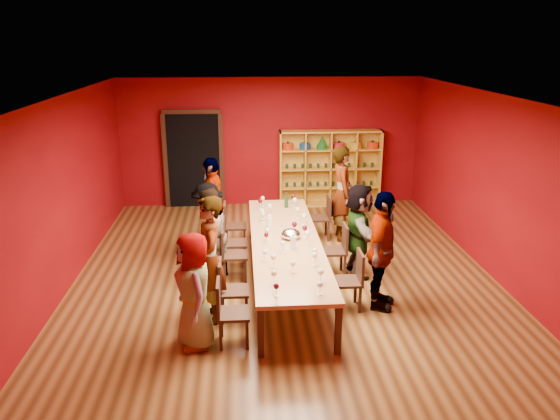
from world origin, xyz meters
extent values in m
cube|color=#533115|center=(0.00, 0.00, -0.01)|extent=(7.10, 9.10, 0.02)
cube|color=#70050B|center=(0.00, 4.51, 1.50)|extent=(7.10, 0.02, 3.00)
cube|color=#70050B|center=(0.00, -4.51, 1.50)|extent=(7.10, 0.02, 3.00)
cube|color=#70050B|center=(-3.51, 0.00, 1.50)|extent=(0.02, 9.10, 3.00)
cube|color=#70050B|center=(3.51, 0.00, 1.50)|extent=(0.02, 9.10, 3.00)
cube|color=silver|center=(0.00, 0.00, 3.01)|extent=(7.10, 9.10, 0.02)
cube|color=#AD7748|center=(0.00, 0.00, 0.72)|extent=(1.10, 4.50, 0.06)
cube|color=black|center=(-0.49, -2.17, 0.34)|extent=(0.08, 0.08, 0.69)
cube|color=black|center=(-0.49, 2.17, 0.34)|extent=(0.08, 0.08, 0.69)
cube|color=black|center=(0.49, -2.17, 0.34)|extent=(0.08, 0.08, 0.69)
cube|color=black|center=(0.49, 2.17, 0.34)|extent=(0.08, 0.08, 0.69)
cube|color=black|center=(-1.80, 4.44, 1.10)|extent=(1.20, 0.14, 2.20)
cube|color=black|center=(-1.80, 4.37, 2.25)|extent=(1.32, 0.06, 0.10)
cube|color=black|center=(-2.45, 4.37, 1.10)|extent=(0.10, 0.06, 2.20)
cube|color=black|center=(-1.15, 4.37, 1.10)|extent=(0.10, 0.06, 2.20)
cube|color=gold|center=(0.22, 4.28, 0.90)|extent=(0.04, 0.40, 1.80)
cube|color=gold|center=(2.58, 4.28, 0.90)|extent=(0.04, 0.40, 1.80)
cube|color=gold|center=(1.40, 4.28, 1.78)|extent=(2.40, 0.40, 0.04)
cube|color=gold|center=(1.40, 4.28, 0.02)|extent=(2.40, 0.40, 0.04)
cube|color=gold|center=(1.40, 4.47, 0.90)|extent=(2.40, 0.02, 1.80)
cube|color=gold|center=(1.40, 4.28, 0.45)|extent=(2.36, 0.38, 0.03)
cube|color=gold|center=(1.40, 4.28, 0.90)|extent=(2.36, 0.38, 0.03)
cube|color=gold|center=(1.40, 4.28, 1.35)|extent=(2.36, 0.38, 0.03)
cube|color=gold|center=(0.80, 4.28, 0.90)|extent=(0.03, 0.38, 1.76)
cube|color=gold|center=(1.40, 4.28, 0.90)|extent=(0.03, 0.38, 1.76)
cube|color=gold|center=(2.00, 4.28, 0.90)|extent=(0.03, 0.38, 1.76)
cylinder|color=red|center=(0.40, 4.28, 1.44)|extent=(0.26, 0.26, 0.15)
sphere|color=black|center=(0.40, 4.28, 1.53)|extent=(0.05, 0.05, 0.05)
cylinder|color=navy|center=(0.80, 4.28, 1.44)|extent=(0.26, 0.26, 0.15)
sphere|color=black|center=(0.80, 4.28, 1.53)|extent=(0.05, 0.05, 0.05)
cylinder|color=#186125|center=(1.20, 4.28, 1.41)|extent=(0.26, 0.26, 0.08)
cone|color=#186125|center=(1.20, 4.28, 1.56)|extent=(0.24, 0.24, 0.22)
cylinder|color=red|center=(1.60, 4.28, 1.44)|extent=(0.26, 0.26, 0.15)
sphere|color=black|center=(1.60, 4.28, 1.53)|extent=(0.05, 0.05, 0.05)
cylinder|color=gold|center=(2.00, 4.28, 1.44)|extent=(0.26, 0.26, 0.15)
sphere|color=black|center=(2.00, 4.28, 1.53)|extent=(0.05, 0.05, 0.05)
cylinder|color=red|center=(2.40, 4.28, 1.44)|extent=(0.26, 0.26, 0.15)
sphere|color=black|center=(2.40, 4.28, 1.53)|extent=(0.05, 0.05, 0.05)
cylinder|color=#1B301F|center=(0.38, 4.28, 0.52)|extent=(0.07, 0.07, 0.10)
cylinder|color=#1B301F|center=(0.56, 4.28, 0.52)|extent=(0.07, 0.07, 0.10)
cylinder|color=#1B301F|center=(0.75, 4.28, 0.52)|extent=(0.07, 0.07, 0.10)
cylinder|color=#1B301F|center=(0.93, 4.28, 0.52)|extent=(0.07, 0.07, 0.10)
cylinder|color=#1B301F|center=(1.12, 4.28, 0.52)|extent=(0.07, 0.07, 0.10)
cylinder|color=#1B301F|center=(1.30, 4.28, 0.52)|extent=(0.07, 0.07, 0.10)
cylinder|color=#1B301F|center=(1.49, 4.28, 0.52)|extent=(0.07, 0.07, 0.10)
cylinder|color=#1B301F|center=(1.67, 4.28, 0.52)|extent=(0.07, 0.07, 0.10)
cylinder|color=#1B301F|center=(1.86, 4.28, 0.52)|extent=(0.07, 0.07, 0.10)
cylinder|color=#1B301F|center=(2.04, 4.28, 0.52)|extent=(0.07, 0.07, 0.10)
cylinder|color=#1B301F|center=(2.23, 4.28, 0.52)|extent=(0.07, 0.07, 0.10)
cylinder|color=#1B301F|center=(2.42, 4.28, 0.52)|extent=(0.07, 0.07, 0.10)
cylinder|color=#1B301F|center=(0.38, 4.28, 0.97)|extent=(0.07, 0.07, 0.10)
cylinder|color=#1B301F|center=(0.56, 4.28, 0.97)|extent=(0.07, 0.07, 0.10)
cylinder|color=#1B301F|center=(0.75, 4.28, 0.97)|extent=(0.07, 0.07, 0.10)
cylinder|color=#1B301F|center=(0.93, 4.28, 0.97)|extent=(0.07, 0.07, 0.10)
cylinder|color=#1B301F|center=(1.12, 4.28, 0.97)|extent=(0.07, 0.07, 0.10)
cylinder|color=#1B301F|center=(1.30, 4.28, 0.97)|extent=(0.07, 0.07, 0.10)
cylinder|color=#1B301F|center=(1.49, 4.28, 0.97)|extent=(0.07, 0.07, 0.10)
cylinder|color=#1B301F|center=(1.67, 4.28, 0.97)|extent=(0.07, 0.07, 0.10)
cylinder|color=#1B301F|center=(1.86, 4.28, 0.97)|extent=(0.07, 0.07, 0.10)
cylinder|color=#1B301F|center=(2.04, 4.28, 0.97)|extent=(0.07, 0.07, 0.10)
cylinder|color=#1B301F|center=(2.23, 4.28, 0.97)|extent=(0.07, 0.07, 0.10)
cylinder|color=#1B301F|center=(2.42, 4.28, 0.97)|extent=(0.07, 0.07, 0.10)
cube|color=black|center=(-0.83, -1.81, 0.43)|extent=(0.42, 0.42, 0.04)
cube|color=black|center=(-1.02, -1.81, 0.67)|extent=(0.04, 0.40, 0.44)
cube|color=black|center=(-1.00, -1.98, 0.21)|extent=(0.04, 0.04, 0.41)
cube|color=black|center=(-0.66, -1.98, 0.21)|extent=(0.04, 0.04, 0.41)
cube|color=black|center=(-1.00, -1.64, 0.21)|extent=(0.04, 0.04, 0.41)
cube|color=black|center=(-0.66, -1.64, 0.21)|extent=(0.04, 0.04, 0.41)
imported|color=silver|center=(-1.33, -1.81, 0.78)|extent=(0.63, 0.85, 1.56)
cube|color=black|center=(-0.83, -1.15, 0.43)|extent=(0.42, 0.42, 0.04)
cube|color=black|center=(-1.02, -1.15, 0.67)|extent=(0.04, 0.40, 0.44)
cube|color=black|center=(-1.00, -1.32, 0.21)|extent=(0.04, 0.04, 0.41)
cube|color=black|center=(-0.66, -1.32, 0.21)|extent=(0.04, 0.04, 0.41)
cube|color=black|center=(-1.00, -0.98, 0.21)|extent=(0.04, 0.04, 0.41)
cube|color=black|center=(-0.66, -0.98, 0.21)|extent=(0.04, 0.04, 0.41)
imported|color=#525358|center=(-1.16, -1.15, 0.92)|extent=(0.59, 0.74, 1.83)
cube|color=black|center=(-0.83, 0.18, 0.43)|extent=(0.42, 0.42, 0.04)
cube|color=black|center=(-1.02, 0.18, 0.67)|extent=(0.04, 0.40, 0.44)
cube|color=black|center=(-1.00, 0.01, 0.21)|extent=(0.04, 0.04, 0.41)
cube|color=black|center=(-0.66, 0.01, 0.21)|extent=(0.04, 0.04, 0.41)
cube|color=black|center=(-1.00, 0.35, 0.21)|extent=(0.04, 0.04, 0.41)
cube|color=black|center=(-0.66, 0.35, 0.21)|extent=(0.04, 0.04, 0.41)
imported|color=#47474C|center=(-1.24, 0.18, 0.79)|extent=(0.70, 0.87, 1.57)
cube|color=black|center=(-0.83, 0.73, 0.43)|extent=(0.42, 0.42, 0.04)
cube|color=black|center=(-1.02, 0.73, 0.67)|extent=(0.04, 0.40, 0.44)
cube|color=black|center=(-1.00, 0.56, 0.21)|extent=(0.04, 0.04, 0.41)
cube|color=black|center=(-0.66, 0.56, 0.21)|extent=(0.04, 0.04, 0.41)
cube|color=black|center=(-1.00, 0.90, 0.21)|extent=(0.04, 0.04, 0.41)
cube|color=black|center=(-0.66, 0.90, 0.21)|extent=(0.04, 0.04, 0.41)
imported|color=#141B37|center=(-1.29, 0.73, 0.76)|extent=(0.69, 1.06, 1.52)
cube|color=black|center=(-0.83, 1.63, 0.43)|extent=(0.42, 0.42, 0.04)
cube|color=black|center=(-1.02, 1.63, 0.67)|extent=(0.04, 0.40, 0.44)
cube|color=black|center=(-1.00, 1.46, 0.21)|extent=(0.04, 0.04, 0.41)
cube|color=black|center=(-0.66, 1.46, 0.21)|extent=(0.04, 0.04, 0.41)
cube|color=black|center=(-1.00, 1.80, 0.21)|extent=(0.04, 0.04, 0.41)
cube|color=black|center=(-0.66, 1.80, 0.21)|extent=(0.04, 0.04, 0.41)
imported|color=#5379AC|center=(-1.24, 1.63, 0.89)|extent=(0.52, 1.06, 1.78)
cube|color=black|center=(0.83, -0.95, 0.43)|extent=(0.42, 0.42, 0.04)
cube|color=black|center=(1.02, -0.95, 0.67)|extent=(0.04, 0.40, 0.44)
cube|color=black|center=(0.66, -1.12, 0.21)|extent=(0.04, 0.04, 0.41)
cube|color=black|center=(1.00, -1.12, 0.21)|extent=(0.04, 0.04, 0.41)
cube|color=black|center=(0.66, -0.78, 0.21)|extent=(0.04, 0.04, 0.41)
cube|color=black|center=(1.00, -0.78, 0.21)|extent=(0.04, 0.04, 0.41)
imported|color=#141C38|center=(1.32, -0.95, 0.90)|extent=(0.84, 1.16, 1.80)
cube|color=black|center=(0.83, 0.25, 0.43)|extent=(0.42, 0.42, 0.04)
cube|color=black|center=(1.02, 0.25, 0.67)|extent=(0.04, 0.40, 0.44)
cube|color=black|center=(0.66, 0.08, 0.21)|extent=(0.04, 0.04, 0.41)
cube|color=black|center=(1.00, 0.08, 0.21)|extent=(0.04, 0.04, 0.41)
cube|color=black|center=(0.66, 0.42, 0.21)|extent=(0.04, 0.04, 0.41)
cube|color=black|center=(1.00, 0.42, 0.21)|extent=(0.04, 0.04, 0.41)
imported|color=silver|center=(1.25, 0.25, 0.80)|extent=(0.44, 1.48, 1.60)
cube|color=black|center=(0.83, 2.00, 0.43)|extent=(0.42, 0.42, 0.04)
cube|color=black|center=(1.02, 2.00, 0.67)|extent=(0.04, 0.40, 0.44)
cube|color=black|center=(0.66, 1.83, 0.21)|extent=(0.04, 0.04, 0.41)
cube|color=black|center=(1.00, 1.83, 0.21)|extent=(0.04, 0.04, 0.41)
cube|color=black|center=(0.66, 2.17, 0.21)|extent=(0.04, 0.04, 0.41)
cube|color=black|center=(1.00, 2.17, 0.21)|extent=(0.04, 0.04, 0.41)
imported|color=#608AC6|center=(1.28, 2.00, 0.94)|extent=(0.51, 0.69, 1.88)
cylinder|color=white|center=(-0.09, -0.54, 0.75)|extent=(0.06, 0.06, 0.01)
cylinder|color=white|center=(-0.09, -0.54, 0.81)|extent=(0.01, 0.01, 0.10)
ellipsoid|color=white|center=(-0.09, -0.54, 0.89)|extent=(0.08, 0.08, 0.09)
cylinder|color=white|center=(0.32, -1.07, 0.75)|extent=(0.07, 0.07, 0.01)
cylinder|color=white|center=(0.32, -1.07, 0.82)|extent=(0.01, 0.01, 0.11)
ellipsoid|color=white|center=(0.32, -1.07, 0.91)|extent=(0.08, 0.08, 0.10)
cylinder|color=white|center=(0.31, 1.70, 0.75)|extent=(0.07, 0.07, 0.01)
cylinder|color=white|center=(0.31, 1.70, 0.81)|extent=(0.01, 0.01, 0.11)
ellipsoid|color=white|center=(0.31, 1.70, 0.91)|extent=(0.08, 0.08, 0.09)
cylinder|color=white|center=(0.33, -1.64, 0.75)|extent=(0.07, 0.07, 0.01)
cylinder|color=white|center=(0.33, -1.64, 0.81)|extent=(0.01, 0.01, 0.11)
ellipsoid|color=white|center=(0.33, -1.64, 0.91)|extent=(0.08, 0.08, 0.09)
cylinder|color=white|center=(0.17, 0.26, 0.75)|extent=(0.07, 0.07, 0.01)
cylinder|color=white|center=(0.17, 0.26, 0.82)|extent=(0.01, 0.01, 0.12)
ellipsoid|color=#460711|center=(0.17, 0.26, 0.92)|extent=(0.09, 0.09, 0.10)
cylinder|color=white|center=(0.33, -0.14, 0.75)|extent=(0.06, 0.06, 0.01)
cylinder|color=white|center=(0.33, -0.14, 0.81)|extent=(0.01, 0.01, 0.11)
ellipsoid|color=white|center=(0.33, -0.14, 0.90)|extent=(0.08, 0.08, 0.09)
cylinder|color=white|center=(-0.26, -1.08, 0.75)|extent=(0.06, 0.06, 0.01)
cylinder|color=white|center=(-0.26, -1.08, 0.81)|extent=(0.01, 0.01, 0.11)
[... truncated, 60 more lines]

